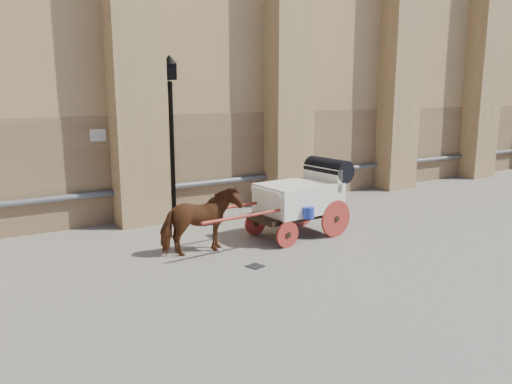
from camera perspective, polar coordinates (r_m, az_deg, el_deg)
ground at (r=11.68m, az=-2.31°, el=-6.81°), size 90.00×90.00×0.00m
horse at (r=11.39m, az=-6.35°, el=-3.38°), size 1.82×0.87×1.52m
carriage at (r=12.84m, az=5.45°, el=-0.35°), size 4.48×1.66×1.93m
street_lamp at (r=14.59m, az=-9.62°, el=6.70°), size 0.44×0.44×4.65m
drain_grate_near at (r=10.71m, az=-0.10°, el=-8.48°), size 0.39×0.39×0.01m
drain_grate_far at (r=14.47m, az=9.49°, el=-3.32°), size 0.40×0.40×0.01m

